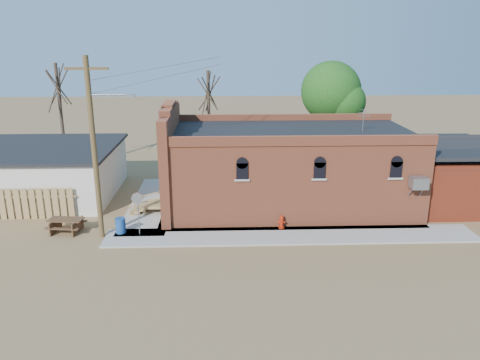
{
  "coord_description": "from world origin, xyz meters",
  "views": [
    {
      "loc": [
        -1.93,
        -21.04,
        9.82
      ],
      "look_at": [
        -1.07,
        3.02,
        2.4
      ],
      "focal_mm": 35.0,
      "sensor_mm": 36.0,
      "label": 1
    }
  ],
  "objects_px": {
    "fire_hydrant": "(282,222)",
    "stop_sign": "(138,202)",
    "utility_pole": "(95,146)",
    "trash_barrel": "(121,225)",
    "picnic_table": "(66,223)",
    "brick_bar": "(284,168)"
  },
  "relations": [
    {
      "from": "utility_pole",
      "to": "picnic_table",
      "type": "xyz_separation_m",
      "value": [
        -2.05,
        0.68,
        -4.29
      ]
    },
    {
      "from": "utility_pole",
      "to": "trash_barrel",
      "type": "height_order",
      "value": "utility_pole"
    },
    {
      "from": "utility_pole",
      "to": "fire_hydrant",
      "type": "bearing_deg",
      "value": 3.7
    },
    {
      "from": "stop_sign",
      "to": "brick_bar",
      "type": "bearing_deg",
      "value": 50.94
    },
    {
      "from": "utility_pole",
      "to": "trash_barrel",
      "type": "distance_m",
      "value": 4.39
    },
    {
      "from": "picnic_table",
      "to": "trash_barrel",
      "type": "bearing_deg",
      "value": -0.98
    },
    {
      "from": "brick_bar",
      "to": "stop_sign",
      "type": "xyz_separation_m",
      "value": [
        -7.94,
        -4.24,
        -0.51
      ]
    },
    {
      "from": "stop_sign",
      "to": "utility_pole",
      "type": "bearing_deg",
      "value": -155.5
    },
    {
      "from": "utility_pole",
      "to": "picnic_table",
      "type": "bearing_deg",
      "value": 161.53
    },
    {
      "from": "fire_hydrant",
      "to": "brick_bar",
      "type": "bearing_deg",
      "value": 97.46
    },
    {
      "from": "utility_pole",
      "to": "stop_sign",
      "type": "distance_m",
      "value": 3.48
    },
    {
      "from": "utility_pole",
      "to": "fire_hydrant",
      "type": "distance_m",
      "value": 10.22
    },
    {
      "from": "trash_barrel",
      "to": "picnic_table",
      "type": "bearing_deg",
      "value": 172.44
    },
    {
      "from": "brick_bar",
      "to": "trash_barrel",
      "type": "relative_size",
      "value": 20.56
    },
    {
      "from": "utility_pole",
      "to": "picnic_table",
      "type": "distance_m",
      "value": 4.81
    },
    {
      "from": "utility_pole",
      "to": "fire_hydrant",
      "type": "height_order",
      "value": "utility_pole"
    },
    {
      "from": "trash_barrel",
      "to": "stop_sign",
      "type": "bearing_deg",
      "value": -13.75
    },
    {
      "from": "fire_hydrant",
      "to": "stop_sign",
      "type": "relative_size",
      "value": 0.32
    },
    {
      "from": "brick_bar",
      "to": "utility_pole",
      "type": "distance_m",
      "value": 10.96
    },
    {
      "from": "fire_hydrant",
      "to": "trash_barrel",
      "type": "relative_size",
      "value": 0.9
    },
    {
      "from": "utility_pole",
      "to": "fire_hydrant",
      "type": "xyz_separation_m",
      "value": [
        9.23,
        0.6,
        -4.34
      ]
    },
    {
      "from": "trash_barrel",
      "to": "picnic_table",
      "type": "xyz_separation_m",
      "value": [
        -2.89,
        0.38,
        -0.0
      ]
    }
  ]
}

